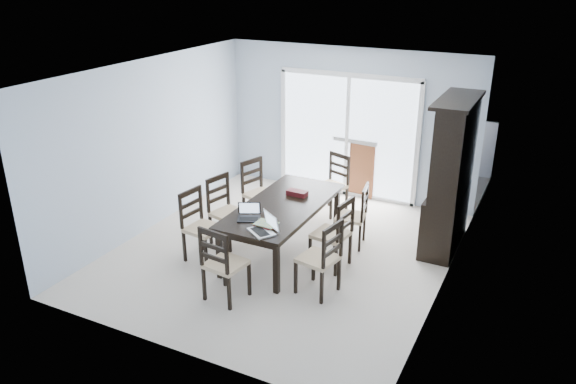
{
  "coord_description": "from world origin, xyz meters",
  "views": [
    {
      "loc": [
        3.27,
        -6.39,
        3.87
      ],
      "look_at": [
        0.08,
        0.0,
        0.95
      ],
      "focal_mm": 35.0,
      "sensor_mm": 36.0,
      "label": 1
    }
  ],
  "objects_px": {
    "chair_left_far": "(257,185)",
    "hot_tub": "(345,149)",
    "laptop_silver": "(261,228)",
    "chair_right_near": "(325,251)",
    "game_box": "(297,193)",
    "chair_end_near": "(220,257)",
    "chair_left_near": "(198,218)",
    "chair_right_far": "(357,209)",
    "dining_table": "(283,209)",
    "chair_left_mid": "(224,203)",
    "cell_phone": "(252,230)",
    "laptop_dark": "(249,216)",
    "china_hutch": "(451,177)",
    "chair_right_mid": "(338,227)",
    "chair_end_far": "(335,177)"
  },
  "relations": [
    {
      "from": "chair_end_near",
      "to": "hot_tub",
      "type": "height_order",
      "value": "chair_end_near"
    },
    {
      "from": "chair_left_mid",
      "to": "hot_tub",
      "type": "xyz_separation_m",
      "value": [
        0.55,
        3.46,
        -0.1
      ]
    },
    {
      "from": "chair_right_far",
      "to": "hot_tub",
      "type": "bearing_deg",
      "value": 15.4
    },
    {
      "from": "chair_left_far",
      "to": "laptop_silver",
      "type": "xyz_separation_m",
      "value": [
        1.01,
        -1.67,
        0.18
      ]
    },
    {
      "from": "hot_tub",
      "to": "chair_left_near",
      "type": "bearing_deg",
      "value": -98.42
    },
    {
      "from": "hot_tub",
      "to": "laptop_silver",
      "type": "bearing_deg",
      "value": -82.78
    },
    {
      "from": "chair_left_near",
      "to": "game_box",
      "type": "height_order",
      "value": "chair_left_near"
    },
    {
      "from": "chair_end_far",
      "to": "game_box",
      "type": "distance_m",
      "value": 1.32
    },
    {
      "from": "cell_phone",
      "to": "hot_tub",
      "type": "height_order",
      "value": "hot_tub"
    },
    {
      "from": "dining_table",
      "to": "hot_tub",
      "type": "height_order",
      "value": "hot_tub"
    },
    {
      "from": "laptop_dark",
      "to": "cell_phone",
      "type": "height_order",
      "value": "laptop_dark"
    },
    {
      "from": "chair_right_near",
      "to": "game_box",
      "type": "bearing_deg",
      "value": 49.62
    },
    {
      "from": "china_hutch",
      "to": "chair_right_mid",
      "type": "distance_m",
      "value": 1.82
    },
    {
      "from": "chair_left_far",
      "to": "chair_right_near",
      "type": "relative_size",
      "value": 1.02
    },
    {
      "from": "laptop_silver",
      "to": "hot_tub",
      "type": "distance_m",
      "value": 4.34
    },
    {
      "from": "chair_left_far",
      "to": "hot_tub",
      "type": "xyz_separation_m",
      "value": [
        0.47,
        2.62,
        -0.1
      ]
    },
    {
      "from": "dining_table",
      "to": "laptop_silver",
      "type": "height_order",
      "value": "laptop_silver"
    },
    {
      "from": "laptop_dark",
      "to": "laptop_silver",
      "type": "relative_size",
      "value": 0.84
    },
    {
      "from": "laptop_dark",
      "to": "game_box",
      "type": "xyz_separation_m",
      "value": [
        0.21,
        1.03,
        -0.01
      ]
    },
    {
      "from": "china_hutch",
      "to": "chair_end_far",
      "type": "relative_size",
      "value": 1.93
    },
    {
      "from": "chair_left_near",
      "to": "chair_left_mid",
      "type": "xyz_separation_m",
      "value": [
        0.05,
        0.59,
        0.0
      ]
    },
    {
      "from": "china_hutch",
      "to": "chair_left_mid",
      "type": "relative_size",
      "value": 1.87
    },
    {
      "from": "cell_phone",
      "to": "hot_tub",
      "type": "bearing_deg",
      "value": 123.28
    },
    {
      "from": "laptop_dark",
      "to": "laptop_silver",
      "type": "height_order",
      "value": "laptop_silver"
    },
    {
      "from": "dining_table",
      "to": "chair_left_near",
      "type": "bearing_deg",
      "value": -145.62
    },
    {
      "from": "chair_right_near",
      "to": "hot_tub",
      "type": "xyz_separation_m",
      "value": [
        -1.34,
        4.14,
        -0.09
      ]
    },
    {
      "from": "china_hutch",
      "to": "cell_phone",
      "type": "xyz_separation_m",
      "value": [
        -1.99,
        -2.17,
        -0.32
      ]
    },
    {
      "from": "chair_left_far",
      "to": "chair_right_mid",
      "type": "distance_m",
      "value": 1.9
    },
    {
      "from": "chair_right_far",
      "to": "chair_end_near",
      "type": "bearing_deg",
      "value": 146.81
    },
    {
      "from": "laptop_dark",
      "to": "cell_phone",
      "type": "distance_m",
      "value": 0.34
    },
    {
      "from": "chair_right_near",
      "to": "chair_end_near",
      "type": "xyz_separation_m",
      "value": [
        -1.06,
        -0.71,
        0.0
      ]
    },
    {
      "from": "chair_right_near",
      "to": "game_box",
      "type": "distance_m",
      "value": 1.48
    },
    {
      "from": "chair_right_near",
      "to": "chair_end_near",
      "type": "distance_m",
      "value": 1.27
    },
    {
      "from": "chair_right_near",
      "to": "china_hutch",
      "type": "bearing_deg",
      "value": -17.02
    },
    {
      "from": "chair_right_far",
      "to": "laptop_silver",
      "type": "height_order",
      "value": "chair_right_far"
    },
    {
      "from": "chair_right_far",
      "to": "game_box",
      "type": "xyz_separation_m",
      "value": [
        -0.82,
        -0.29,
        0.21
      ]
    },
    {
      "from": "game_box",
      "to": "hot_tub",
      "type": "relative_size",
      "value": 0.14
    },
    {
      "from": "dining_table",
      "to": "china_hutch",
      "type": "xyz_separation_m",
      "value": [
        2.02,
        1.25,
        0.4
      ]
    },
    {
      "from": "laptop_silver",
      "to": "game_box",
      "type": "xyz_separation_m",
      "value": [
        -0.12,
        1.29,
        -0.02
      ]
    },
    {
      "from": "dining_table",
      "to": "cell_phone",
      "type": "relative_size",
      "value": 21.92
    },
    {
      "from": "chair_right_mid",
      "to": "chair_right_far",
      "type": "distance_m",
      "value": 0.75
    },
    {
      "from": "chair_right_near",
      "to": "chair_end_far",
      "type": "bearing_deg",
      "value": 30.11
    },
    {
      "from": "chair_right_near",
      "to": "laptop_dark",
      "type": "xyz_separation_m",
      "value": [
        -1.14,
        0.12,
        0.19
      ]
    },
    {
      "from": "chair_left_near",
      "to": "chair_left_mid",
      "type": "distance_m",
      "value": 0.59
    },
    {
      "from": "china_hutch",
      "to": "chair_end_near",
      "type": "xyz_separation_m",
      "value": [
        -2.11,
        -2.72,
        -0.46
      ]
    },
    {
      "from": "chair_right_mid",
      "to": "game_box",
      "type": "distance_m",
      "value": 0.95
    },
    {
      "from": "chair_end_far",
      "to": "china_hutch",
      "type": "bearing_deg",
      "value": -173.12
    },
    {
      "from": "dining_table",
      "to": "chair_left_mid",
      "type": "bearing_deg",
      "value": -175.21
    },
    {
      "from": "china_hutch",
      "to": "chair_left_mid",
      "type": "xyz_separation_m",
      "value": [
        -2.95,
        -1.33,
        -0.45
      ]
    },
    {
      "from": "dining_table",
      "to": "laptop_silver",
      "type": "distance_m",
      "value": 0.94
    }
  ]
}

